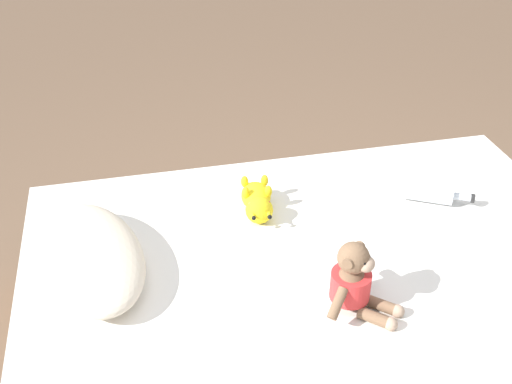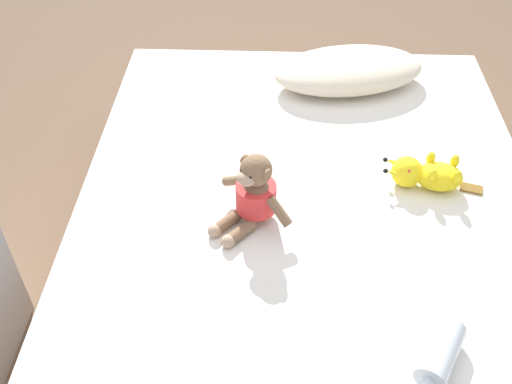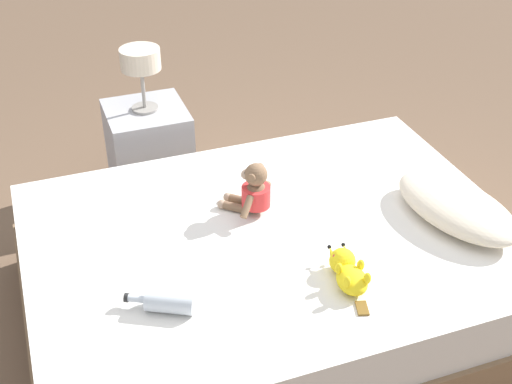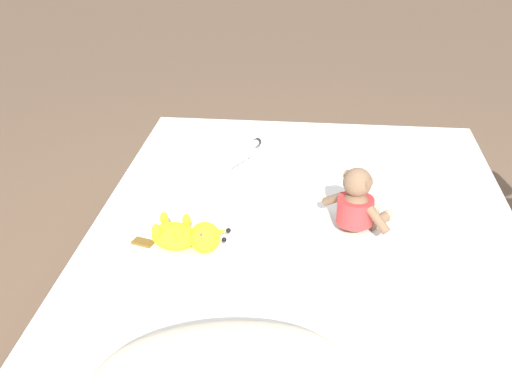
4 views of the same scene
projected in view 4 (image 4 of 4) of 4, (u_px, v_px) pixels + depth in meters
ground_plane at (301, 333)px, 2.37m from camera, size 16.00×16.00×0.00m
bed at (303, 285)px, 2.27m from camera, size 1.51×2.04×0.45m
pillow at (222, 371)px, 1.49m from camera, size 0.65×0.45×0.12m
plush_monkey at (358, 205)px, 2.12m from camera, size 0.26×0.26×0.24m
plush_yellow_creature at (187, 236)px, 2.04m from camera, size 0.33×0.13×0.10m
glass_bottle at (237, 154)px, 2.62m from camera, size 0.17×0.25×0.08m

